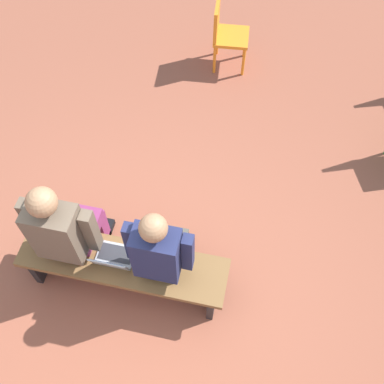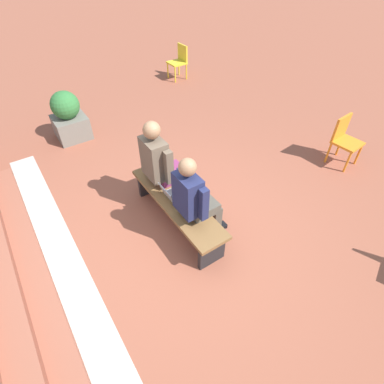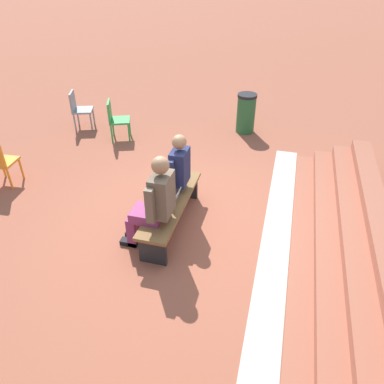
% 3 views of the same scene
% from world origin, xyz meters
% --- Properties ---
extents(ground_plane, '(60.00, 60.00, 0.00)m').
position_xyz_m(ground_plane, '(0.00, 0.00, 0.00)').
color(ground_plane, brown).
extents(bench, '(1.80, 0.44, 0.45)m').
position_xyz_m(bench, '(0.20, -0.17, 0.35)').
color(bench, brown).
rests_on(bench, ground).
extents(person_student, '(0.54, 0.68, 1.34)m').
position_xyz_m(person_student, '(-0.14, -0.24, 0.72)').
color(person_student, '#4C473D').
rests_on(person_student, ground).
extents(person_adult, '(0.58, 0.74, 1.41)m').
position_xyz_m(person_adult, '(0.66, -0.24, 0.75)').
color(person_adult, '#7F2D5B').
rests_on(person_adult, ground).
extents(laptop, '(0.32, 0.29, 0.21)m').
position_xyz_m(laptop, '(0.27, -0.16, 0.50)').
color(laptop, '#9EA0A5').
rests_on(laptop, bench).
extents(plastic_chair_by_pillar, '(0.46, 0.46, 0.84)m').
position_xyz_m(plastic_chair_by_pillar, '(-0.13, -3.32, 0.48)').
color(plastic_chair_by_pillar, orange).
rests_on(plastic_chair_by_pillar, ground).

